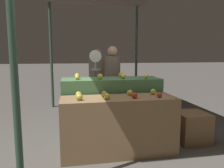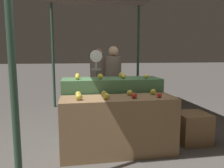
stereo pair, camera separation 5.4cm
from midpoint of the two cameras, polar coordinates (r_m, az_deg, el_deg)
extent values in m
plane|color=#59544F|center=(3.34, 2.12, -17.48)|extent=(60.00, 60.00, 0.00)
cylinder|color=#33513D|center=(2.20, -24.03, 5.42)|extent=(0.07, 0.07, 2.72)
cylinder|color=#33513D|center=(6.00, -14.89, 6.98)|extent=(0.07, 0.07, 2.72)
cylinder|color=#33513D|center=(6.24, 7.06, 7.21)|extent=(0.07, 0.07, 2.72)
cube|color=olive|center=(3.18, 2.15, -10.78)|extent=(1.62, 0.55, 0.82)
cube|color=#4C7A4C|center=(3.72, 0.28, -6.37)|extent=(1.62, 0.55, 1.03)
sphere|color=gold|center=(2.91, -8.12, -3.35)|extent=(0.09, 0.09, 0.09)
sphere|color=gold|center=(2.94, -0.98, -3.18)|extent=(0.09, 0.09, 0.09)
sphere|color=#B72D23|center=(3.01, 6.32, -3.00)|extent=(0.08, 0.08, 0.08)
sphere|color=red|center=(3.13, 12.75, -2.82)|extent=(0.07, 0.07, 0.07)
sphere|color=gold|center=(3.10, -8.31, -2.69)|extent=(0.09, 0.09, 0.09)
sphere|color=gold|center=(3.15, -1.65, -2.51)|extent=(0.08, 0.08, 0.08)
sphere|color=gold|center=(3.21, 5.13, -2.30)|extent=(0.08, 0.08, 0.08)
sphere|color=gold|center=(3.34, 11.18, -2.02)|extent=(0.08, 0.08, 0.08)
sphere|color=gold|center=(3.45, -8.57, 1.69)|extent=(0.07, 0.07, 0.07)
sphere|color=gold|center=(3.49, -2.60, 1.97)|extent=(0.09, 0.09, 0.09)
sphere|color=yellow|center=(3.56, 3.50, 2.02)|extent=(0.08, 0.08, 0.08)
sphere|color=yellow|center=(3.65, 9.40, 2.01)|extent=(0.07, 0.07, 0.07)
sphere|color=gold|center=(3.67, -8.57, 2.15)|extent=(0.08, 0.08, 0.08)
sphere|color=gold|center=(3.71, -2.83, 2.18)|extent=(0.07, 0.07, 0.07)
sphere|color=gold|center=(3.76, 2.83, 2.38)|extent=(0.09, 0.09, 0.09)
cylinder|color=#99999E|center=(4.26, -3.75, -1.92)|extent=(0.04, 0.04, 1.41)
cylinder|color=black|center=(4.20, -3.82, 7.28)|extent=(0.25, 0.01, 0.25)
cylinder|color=silver|center=(4.18, -3.80, 7.27)|extent=(0.23, 0.02, 0.23)
cylinder|color=#99999E|center=(4.19, -3.78, 4.71)|extent=(0.01, 0.01, 0.14)
cylinder|color=#99999E|center=(4.19, -3.77, 3.76)|extent=(0.20, 0.20, 0.03)
cube|color=#2D2D38|center=(4.68, 0.71, -5.21)|extent=(0.26, 0.17, 0.74)
cylinder|color=#756656|center=(4.57, 0.72, 3.25)|extent=(0.36, 0.36, 0.64)
sphere|color=tan|center=(4.56, 0.73, 8.59)|extent=(0.21, 0.21, 0.21)
cube|color=#2D2D38|center=(5.23, -3.17, -3.93)|extent=(0.34, 0.26, 0.72)
cylinder|color=#756656|center=(5.13, -3.22, 3.46)|extent=(0.50, 0.50, 0.63)
sphere|color=tan|center=(5.11, -3.26, 8.10)|extent=(0.20, 0.20, 0.20)
cube|color=olive|center=(3.84, 20.60, -10.62)|extent=(0.49, 0.49, 0.49)
camera|label=1|loc=(0.03, -89.54, 0.06)|focal=35.00mm
camera|label=2|loc=(0.03, 90.46, -0.06)|focal=35.00mm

